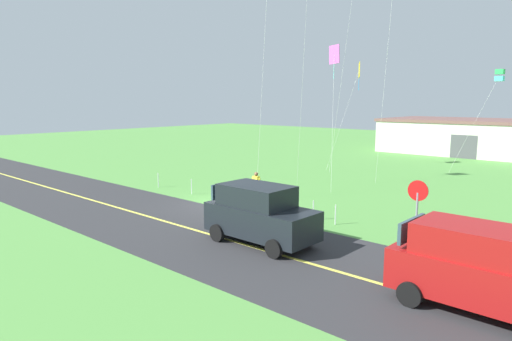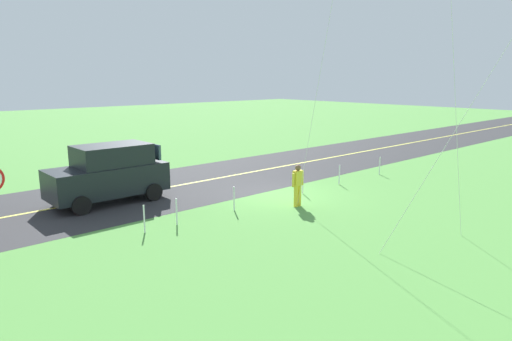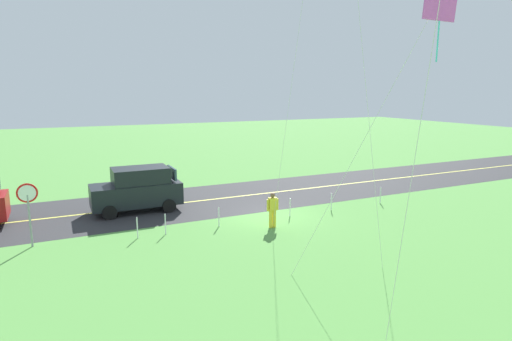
# 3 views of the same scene
# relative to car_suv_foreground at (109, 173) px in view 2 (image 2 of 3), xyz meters

# --- Properties ---
(ground_plane) EXTENTS (120.00, 120.00, 0.10)m
(ground_plane) POSITION_rel_car_suv_foreground_xyz_m (-5.68, 3.45, -1.20)
(ground_plane) COLOR #549342
(asphalt_road) EXTENTS (120.00, 7.00, 0.00)m
(asphalt_road) POSITION_rel_car_suv_foreground_xyz_m (-5.68, -0.55, -1.15)
(asphalt_road) COLOR #2D2D30
(asphalt_road) RESTS_ON ground
(road_centre_stripe) EXTENTS (120.00, 0.16, 0.00)m
(road_centre_stripe) POSITION_rel_car_suv_foreground_xyz_m (-5.68, -0.55, -1.15)
(road_centre_stripe) COLOR #E5E04C
(road_centre_stripe) RESTS_ON asphalt_road
(car_suv_foreground) EXTENTS (4.40, 2.12, 2.24)m
(car_suv_foreground) POSITION_rel_car_suv_foreground_xyz_m (0.00, 0.00, 0.00)
(car_suv_foreground) COLOR black
(car_suv_foreground) RESTS_ON ground
(person_adult_near) EXTENTS (0.58, 0.22, 1.60)m
(person_adult_near) POSITION_rel_car_suv_foreground_xyz_m (-4.97, 5.31, -0.29)
(person_adult_near) COLOR yellow
(person_adult_near) RESTS_ON ground
(fence_post_0) EXTENTS (0.05, 0.05, 0.90)m
(fence_post_0) POSITION_rel_car_suv_foreground_xyz_m (-12.21, 4.15, -0.70)
(fence_post_0) COLOR silver
(fence_post_0) RESTS_ON ground
(fence_post_1) EXTENTS (0.05, 0.05, 0.90)m
(fence_post_1) POSITION_rel_car_suv_foreground_xyz_m (-8.98, 4.15, -0.70)
(fence_post_1) COLOR silver
(fence_post_1) RESTS_ON ground
(fence_post_2) EXTENTS (0.05, 0.05, 0.90)m
(fence_post_2) POSITION_rel_car_suv_foreground_xyz_m (-6.54, 4.15, -0.70)
(fence_post_2) COLOR silver
(fence_post_2) RESTS_ON ground
(fence_post_3) EXTENTS (0.05, 0.05, 0.90)m
(fence_post_3) POSITION_rel_car_suv_foreground_xyz_m (-2.84, 4.15, -0.70)
(fence_post_3) COLOR silver
(fence_post_3) RESTS_ON ground
(fence_post_4) EXTENTS (0.05, 0.05, 0.90)m
(fence_post_4) POSITION_rel_car_suv_foreground_xyz_m (-0.41, 4.15, -0.70)
(fence_post_4) COLOR silver
(fence_post_4) RESTS_ON ground
(fence_post_5) EXTENTS (0.05, 0.05, 0.90)m
(fence_post_5) POSITION_rel_car_suv_foreground_xyz_m (0.77, 4.15, -0.70)
(fence_post_5) COLOR silver
(fence_post_5) RESTS_ON ground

